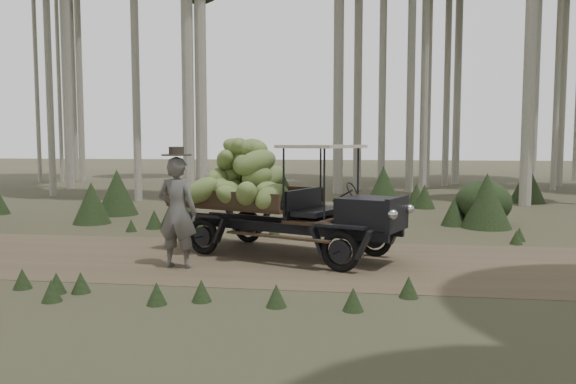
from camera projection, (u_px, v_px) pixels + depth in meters
name	position (u px, v px, depth m)	size (l,w,h in m)	color
ground	(371.00, 263.00, 9.80)	(120.00, 120.00, 0.00)	#473D2B
dirt_track	(371.00, 263.00, 9.80)	(70.00, 4.00, 0.01)	brown
banana_truck	(261.00, 185.00, 10.53)	(4.68, 3.07, 2.27)	black
farmer	(177.00, 211.00, 9.40)	(0.73, 0.56, 2.04)	#534F4B
undergrowth	(389.00, 217.00, 11.82)	(23.63, 24.37, 1.36)	#233319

